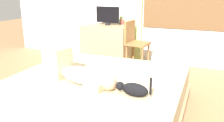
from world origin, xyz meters
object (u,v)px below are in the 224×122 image
Objects in this scene: bed at (98,94)px; chair_by_desk at (134,41)px; desk at (107,44)px; person_lying at (76,71)px; tv_monitor at (108,16)px; cat at (133,89)px; cup at (122,22)px.

bed is 2.28× the size of chair_by_desk.
person_lying is at bearing -75.24° from desk.
cat is at bearing -61.15° from tv_monitor.
bed is 4.07× the size of tv_monitor.
desk is at bearing 167.35° from chair_by_desk.
person_lying is 1.09× the size of chair_by_desk.
chair_by_desk is at bearing 88.15° from person_lying.
cat is 2.56m from tv_monitor.
desk is at bearing 119.35° from cat.
person_lying is 10.26× the size of cup.
person_lying is 2.63× the size of cat.
chair_by_desk reaches higher than person_lying.
desk is 0.64m from chair_by_desk.
chair_by_desk is (-0.63, 2.07, 0.02)m from cat.
cup reaches higher than bed.
person_lying is 2.31m from cup.
bed is at bearing 148.50° from cat.
bed is 2.18× the size of desk.
bed is 2.21m from cup.
tv_monitor is at bearing 104.11° from person_lying.
tv_monitor is at bearing 109.99° from bed.
tv_monitor is at bearing 0.00° from desk.
chair_by_desk is at bearing -12.65° from desk.
bed is at bearing -70.01° from tv_monitor.
tv_monitor reaches higher than desk.
cup reaches higher than cat.
cat is at bearing -60.65° from desk.
cup is at bearing 136.95° from chair_by_desk.
tv_monitor is 0.56× the size of chair_by_desk.
cat is (0.53, -0.33, 0.28)m from bed.
desk is at bearing 180.00° from tv_monitor.
tv_monitor reaches higher than bed.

